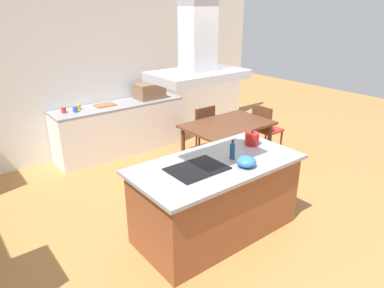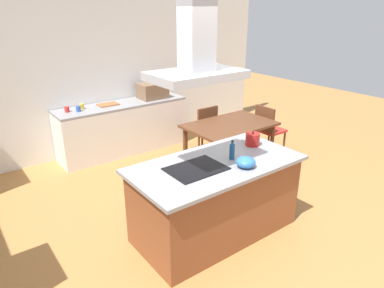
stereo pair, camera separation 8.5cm
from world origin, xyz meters
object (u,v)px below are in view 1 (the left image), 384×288
dining_table (228,128)px  chair_at_right_end (265,126)px  coffee_mug_yellow (79,107)px  coffee_mug_blue (75,109)px  countertop_microwave (149,91)px  range_hood (198,52)px  chair_facing_back_wall (201,127)px  cooktop (197,169)px  mixing_bowl (246,162)px  cutting_board (105,105)px  tea_kettle (252,139)px  coffee_mug_red (64,110)px

dining_table → chair_at_right_end: (0.92, 0.00, -0.16)m
dining_table → chair_at_right_end: size_ratio=1.57×
coffee_mug_yellow → coffee_mug_blue: bearing=-132.8°
coffee_mug_yellow → dining_table: coffee_mug_yellow is taller
countertop_microwave → range_hood: (-1.19, -2.88, 1.06)m
countertop_microwave → chair_facing_back_wall: 1.19m
cooktop → chair_at_right_end: size_ratio=0.67×
range_hood → coffee_mug_yellow: bearing=92.6°
dining_table → chair_at_right_end: chair_at_right_end is taller
mixing_bowl → range_hood: range_hood is taller
cooktop → range_hood: 1.20m
countertop_microwave → cutting_board: 0.88m
coffee_mug_blue → chair_facing_back_wall: bearing=-27.0°
cutting_board → chair_at_right_end: bearing=-37.3°
cooktop → dining_table: (1.63, 1.24, -0.24)m
chair_at_right_end → range_hood: bearing=-154.0°
tea_kettle → coffee_mug_blue: (-1.19, 2.72, -0.03)m
coffee_mug_blue → coffee_mug_red: bearing=155.6°
cutting_board → chair_at_right_end: (2.22, -1.69, -0.40)m
tea_kettle → mixing_bowl: (-0.52, -0.40, -0.02)m
coffee_mug_red → dining_table: coffee_mug_red is taller
cooktop → mixing_bowl: bearing=-31.1°
tea_kettle → coffee_mug_red: bearing=115.9°
coffee_mug_yellow → range_hood: size_ratio=0.10×
dining_table → mixing_bowl: bearing=-127.8°
coffee_mug_blue → cutting_board: size_ratio=0.26×
coffee_mug_red → cutting_board: 0.71m
coffee_mug_red → tea_kettle: bearing=-64.1°
countertop_microwave → cutting_board: size_ratio=1.47×
mixing_bowl → countertop_microwave: (0.73, 3.15, 0.08)m
coffee_mug_yellow → chair_facing_back_wall: bearing=-30.7°
dining_table → range_hood: 2.50m
coffee_mug_blue → range_hood: (0.23, -2.85, 1.16)m
coffee_mug_yellow → range_hood: 3.17m
coffee_mug_red → cutting_board: size_ratio=0.26×
coffee_mug_yellow → chair_facing_back_wall: (1.76, -1.04, -0.44)m
dining_table → range_hood: bearing=-142.7°
tea_kettle → cutting_board: bearing=103.0°
dining_table → cutting_board: bearing=127.6°
tea_kettle → chair_facing_back_wall: 1.95m
coffee_mug_red → cooktop: bearing=-82.5°
mixing_bowl → chair_at_right_end: 2.62m
cutting_board → dining_table: (1.30, -1.69, -0.24)m
coffee_mug_blue → range_hood: 3.08m
coffee_mug_blue → chair_at_right_end: size_ratio=0.10×
countertop_microwave → chair_facing_back_wall: countertop_microwave is taller
mixing_bowl → coffee_mug_yellow: size_ratio=2.34×
coffee_mug_red → chair_facing_back_wall: bearing=-26.8°
cooktop → dining_table: 2.06m
coffee_mug_red → coffee_mug_yellow: size_ratio=1.00×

